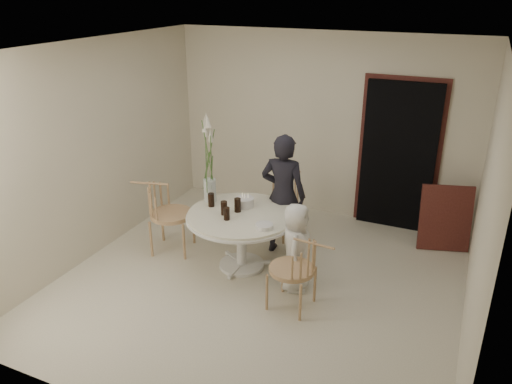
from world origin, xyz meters
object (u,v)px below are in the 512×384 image
at_px(table, 241,222).
at_px(birthday_cake, 245,202).
at_px(chair_far, 286,197).
at_px(chair_right, 302,265).
at_px(girl, 283,195).
at_px(boy, 296,247).
at_px(chair_left, 161,207).
at_px(flower_vase, 209,168).

xyz_separation_m(table, birthday_cake, (-0.05, 0.21, 0.17)).
relative_size(table, chair_far, 1.60).
relative_size(chair_right, girl, 0.53).
distance_m(table, birthday_cake, 0.27).
xyz_separation_m(table, boy, (0.77, -0.18, -0.09)).
bearing_deg(boy, table, 63.45).
bearing_deg(table, chair_left, -178.80).
xyz_separation_m(chair_left, flower_vase, (0.62, 0.20, 0.56)).
xyz_separation_m(chair_far, chair_left, (-1.30, -1.13, 0.08)).
height_order(chair_left, birthday_cake, chair_left).
xyz_separation_m(chair_right, flower_vase, (-1.49, 0.72, 0.62)).
height_order(chair_right, girl, girl).
distance_m(boy, flower_vase, 1.48).
height_order(chair_right, flower_vase, flower_vase).
distance_m(chair_right, boy, 0.41).
relative_size(chair_far, girl, 0.52).
bearing_deg(chair_left, boy, -109.38).
bearing_deg(chair_left, chair_far, -63.68).
xyz_separation_m(girl, boy, (0.44, -0.74, -0.27)).
xyz_separation_m(chair_right, birthday_cake, (-1.02, 0.75, 0.23)).
relative_size(chair_far, chair_right, 0.97).
distance_m(chair_right, chair_left, 2.18).
bearing_deg(flower_vase, boy, -15.51).
distance_m(table, boy, 0.79).
xyz_separation_m(table, chair_left, (-1.14, -0.02, 0.00)).
bearing_deg(chair_right, boy, -145.71).
bearing_deg(flower_vase, table, -18.90).
distance_m(chair_left, birthday_cake, 1.12).
relative_size(girl, flower_vase, 1.39).
height_order(girl, flower_vase, flower_vase).
bearing_deg(girl, boy, 118.09).
bearing_deg(chair_left, table, -103.51).
xyz_separation_m(chair_right, chair_left, (-2.11, 0.52, 0.07)).
height_order(chair_left, flower_vase, flower_vase).
height_order(girl, birthday_cake, girl).
relative_size(chair_far, chair_left, 0.87).
bearing_deg(chair_right, girl, -144.77).
relative_size(table, flower_vase, 1.15).
bearing_deg(girl, chair_right, 117.64).
height_order(chair_far, flower_vase, flower_vase).
xyz_separation_m(chair_left, boy, (1.91, -0.16, -0.09)).
bearing_deg(chair_left, girl, -82.93).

